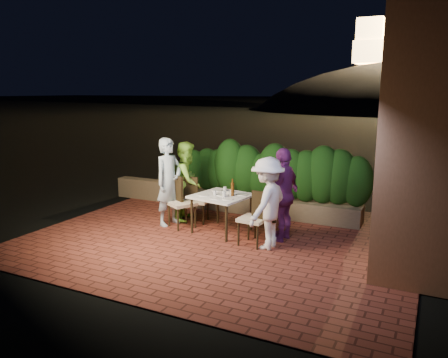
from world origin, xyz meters
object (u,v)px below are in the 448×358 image
Objects in this scene: chair_left_front at (182,202)px; diner_blue at (169,182)px; parapet_lamp at (167,179)px; chair_right_front at (253,218)px; chair_right_back at (265,214)px; dining_table at (222,213)px; bowl at (229,191)px; beer_bottle at (232,187)px; diner_white at (268,203)px; chair_left_back at (197,200)px; diner_green at (187,181)px; diner_purple at (283,194)px.

diner_blue is (-0.32, 0.04, 0.39)m from chair_left_front.
parapet_lamp is (-1.12, 1.61, -0.34)m from diner_blue.
chair_right_front reaches higher than chair_right_back.
parapet_lamp is (-2.31, 1.58, 0.20)m from dining_table.
bowl is 0.17× the size of chair_right_front.
beer_bottle is at bearing -52.41° from bowl.
diner_white is at bearing -33.48° from bowl.
chair_right_front reaches higher than bowl.
chair_left_back is at bearing -20.50° from chair_right_front.
chair_left_front is 0.51m from diner_blue.
dining_table is 0.60× the size of diner_green.
diner_green is at bearing -1.30° from diner_blue.
diner_white reaches higher than chair_left_back.
chair_right_front is 1.17× the size of chair_right_back.
diner_white is (0.26, -0.58, 0.39)m from chair_right_back.
chair_right_front is at bearing 19.54° from chair_left_front.
diner_white is (2.31, -0.41, -0.09)m from diner_blue.
bowl is 0.91m from chair_right_back.
diner_blue is 2.35m from diner_white.
diner_white is at bearing -27.92° from beer_bottle.
chair_left_front reaches higher than dining_table.
chair_right_back reaches higher than bowl.
diner_blue is at bearing -166.13° from bowl.
diner_green reaches higher than beer_bottle.
beer_bottle is 0.35× the size of chair_left_back.
diner_green is at bearing -90.68° from diner_purple.
diner_purple reaches higher than dining_table.
chair_right_back is at bearing 8.70° from dining_table.
chair_right_front is at bearing -35.18° from beer_bottle.
diner_blue reaches higher than dining_table.
diner_purple is (2.09, 0.17, 0.35)m from chair_left_front.
chair_left_back is (-0.80, 0.10, -0.29)m from bowl.
chair_right_back is at bearing -87.91° from chair_right_front.
diner_white is 0.94× the size of diner_purple.
chair_left_front is at bearing -48.86° from parapet_lamp.
beer_bottle is 0.86m from chair_right_front.
chair_right_front is 0.54m from chair_right_back.
parapet_lamp is (-1.44, 1.65, 0.05)m from chair_left_front.
dining_table is 0.93m from chair_right_front.
chair_left_back is 2.04m from diner_purple.
parapet_lamp is at bearing 148.52° from beer_bottle.
parapet_lamp is (-3.53, 1.48, -0.30)m from diner_purple.
bowl is 1.11m from diner_green.
chair_right_back is 0.51× the size of diner_green.
diner_blue is at bearing -78.36° from diner_purple.
bowl is 1.30m from diner_white.
chair_left_front is 7.41× the size of parapet_lamp.
diner_white is 11.64× the size of parapet_lamp.
diner_white is at bearing -127.20° from diner_green.
chair_left_back is (0.11, 0.44, -0.03)m from chair_left_front.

